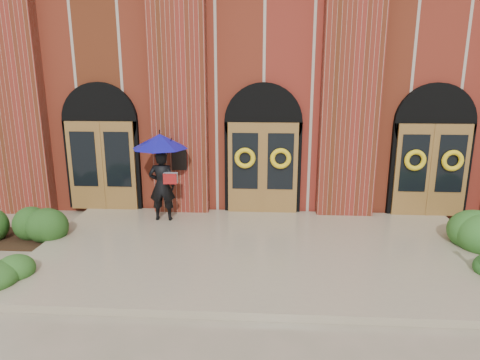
{
  "coord_description": "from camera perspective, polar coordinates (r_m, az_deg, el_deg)",
  "views": [
    {
      "loc": [
        0.09,
        -8.72,
        3.99
      ],
      "look_at": [
        -0.52,
        1.0,
        1.5
      ],
      "focal_mm": 32.0,
      "sensor_mm": 36.0,
      "label": 1
    }
  ],
  "objects": [
    {
      "name": "hedge_wall_left",
      "position": [
        11.36,
        -24.54,
        -5.5
      ],
      "size": [
        2.98,
        1.19,
        0.77
      ],
      "primitive_type": "ellipsoid",
      "color": "#204316",
      "rests_on": "ground"
    },
    {
      "name": "church_building",
      "position": [
        17.51,
        3.35,
        12.75
      ],
      "size": [
        16.2,
        12.53,
        7.0
      ],
      "color": "maroon",
      "rests_on": "ground"
    },
    {
      "name": "man_with_umbrella",
      "position": [
        11.18,
        -10.49,
        2.58
      ],
      "size": [
        1.5,
        1.5,
        2.29
      ],
      "rotation": [
        0.0,
        0.0,
        3.19
      ],
      "color": "black",
      "rests_on": "landing"
    },
    {
      "name": "ground",
      "position": [
        9.59,
        2.75,
        -10.24
      ],
      "size": [
        90.0,
        90.0,
        0.0
      ],
      "primitive_type": "plane",
      "color": "gray",
      "rests_on": "ground"
    },
    {
      "name": "landing",
      "position": [
        9.69,
        2.77,
        -9.47
      ],
      "size": [
        10.0,
        5.3,
        0.15
      ],
      "primitive_type": "cube",
      "color": "gray",
      "rests_on": "ground"
    }
  ]
}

